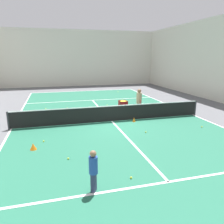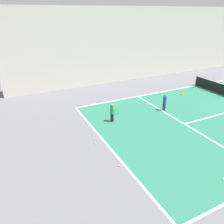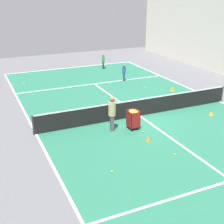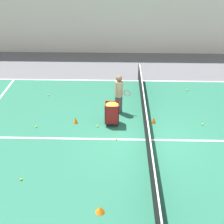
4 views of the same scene
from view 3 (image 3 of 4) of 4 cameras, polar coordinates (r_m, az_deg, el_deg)
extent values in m
plane|color=#5B5B60|center=(16.91, 5.07, -0.72)|extent=(37.62, 37.62, 0.00)
cube|color=#23664C|center=(16.91, 5.07, -0.72)|extent=(11.14, 24.41, 0.00)
cube|color=white|center=(27.68, -7.43, 8.05)|extent=(11.14, 0.10, 0.00)
cube|color=white|center=(20.09, 19.09, 1.81)|extent=(0.10, 24.41, 0.00)
cube|color=white|center=(15.16, -13.68, -3.98)|extent=(0.10, 24.41, 0.00)
cube|color=white|center=(22.65, -3.24, 5.16)|extent=(11.14, 0.10, 0.00)
cube|color=white|center=(16.90, 5.07, -0.71)|extent=(0.10, 13.43, 0.00)
cylinder|color=#2D2D33|center=(20.01, 19.47, 3.14)|extent=(0.10, 0.10, 0.97)
cylinder|color=#2D2D33|center=(14.95, -14.21, -2.39)|extent=(0.10, 0.10, 0.97)
cube|color=black|center=(16.73, 5.13, 0.76)|extent=(11.24, 0.03, 0.90)
cube|color=white|center=(16.57, 5.18, 2.29)|extent=(11.24, 0.04, 0.05)
cube|color=black|center=(27.07, -1.61, 8.52)|extent=(0.20, 0.23, 0.56)
cylinder|color=#2D8C4C|center=(26.95, -1.62, 9.62)|extent=(0.34, 0.34, 0.50)
sphere|color=#846047|center=(26.89, -1.63, 10.33)|extent=(0.19, 0.19, 0.19)
torus|color=#2D478C|center=(26.68, -1.58, 9.22)|extent=(0.16, 0.26, 0.28)
cube|color=#4C4C56|center=(15.00, 0.00, -2.00)|extent=(0.23, 0.31, 0.78)
cylinder|color=tan|center=(14.73, 0.00, 0.63)|extent=(0.42, 0.42, 0.69)
sphere|color=#846047|center=(14.56, 0.00, 2.37)|extent=(0.26, 0.26, 0.26)
torus|color=#B22D2D|center=(15.11, -0.42, 0.47)|extent=(0.09, 0.28, 0.28)
cube|color=#2D3351|center=(23.35, 2.19, 6.39)|extent=(0.21, 0.23, 0.57)
cylinder|color=#234799|center=(23.21, 2.21, 7.66)|extent=(0.34, 0.34, 0.50)
sphere|color=#846047|center=(23.13, 2.22, 8.50)|extent=(0.19, 0.19, 0.19)
cube|color=maroon|center=(15.31, 3.85, -2.57)|extent=(0.49, 0.56, 0.02)
cube|color=maroon|center=(15.37, 3.42, -0.82)|extent=(0.49, 0.02, 0.80)
cube|color=maroon|center=(14.93, 4.38, -1.54)|extent=(0.49, 0.02, 0.80)
cube|color=maroon|center=(15.25, 4.68, -1.04)|extent=(0.02, 0.56, 0.80)
cube|color=maroon|center=(15.04, 3.09, -1.32)|extent=(0.02, 0.56, 0.80)
ellipsoid|color=yellow|center=(15.02, 3.92, 0.02)|extent=(0.45, 0.52, 0.16)
cylinder|color=black|center=(15.57, 4.07, -2.43)|extent=(0.05, 0.05, 0.14)
cylinder|color=black|center=(15.42, 2.94, -2.65)|extent=(0.05, 0.05, 0.14)
cylinder|color=black|center=(15.26, 4.77, -2.97)|extent=(0.05, 0.05, 0.14)
cylinder|color=black|center=(15.10, 3.62, -3.20)|extent=(0.05, 0.05, 0.14)
cone|color=orange|center=(17.75, 17.68, -0.22)|extent=(0.27, 0.27, 0.21)
cone|color=orange|center=(16.65, 0.68, -0.48)|extent=(0.18, 0.18, 0.27)
cone|color=orange|center=(21.46, 10.96, 4.23)|extent=(0.27, 0.27, 0.27)
cone|color=orange|center=(14.11, 6.59, -4.85)|extent=(0.20, 0.20, 0.28)
sphere|color=yellow|center=(20.68, 11.27, 3.25)|extent=(0.07, 0.07, 0.07)
sphere|color=yellow|center=(17.49, -11.67, -0.19)|extent=(0.07, 0.07, 0.07)
sphere|color=yellow|center=(18.41, -1.64, 1.38)|extent=(0.07, 0.07, 0.07)
sphere|color=yellow|center=(20.73, -14.24, 3.04)|extent=(0.07, 0.07, 0.07)
sphere|color=yellow|center=(28.29, -6.96, 8.43)|extent=(0.07, 0.07, 0.07)
sphere|color=yellow|center=(11.86, -0.02, -10.81)|extent=(0.07, 0.07, 0.07)
sphere|color=yellow|center=(27.44, -11.35, 7.76)|extent=(0.07, 0.07, 0.07)
sphere|color=yellow|center=(23.52, -15.80, 5.07)|extent=(0.07, 0.07, 0.07)
sphere|color=yellow|center=(21.82, 6.11, 4.52)|extent=(0.07, 0.07, 0.07)
sphere|color=yellow|center=(13.23, 11.39, -7.59)|extent=(0.07, 0.07, 0.07)
sphere|color=yellow|center=(22.60, -0.31, 5.24)|extent=(0.07, 0.07, 0.07)
sphere|color=yellow|center=(15.00, 5.64, -3.59)|extent=(0.07, 0.07, 0.07)
sphere|color=yellow|center=(16.03, 7.09, -1.95)|extent=(0.07, 0.07, 0.07)
camera|label=1|loc=(28.02, -1.12, 16.18)|focal=35.00mm
camera|label=2|loc=(30.01, -28.60, 19.62)|focal=35.00mm
camera|label=4|loc=(21.60, 31.99, 19.21)|focal=50.00mm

